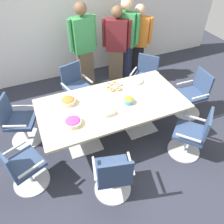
# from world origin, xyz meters

# --- Properties ---
(ground_plane) EXTENTS (10.00, 10.00, 0.01)m
(ground_plane) POSITION_xyz_m (0.00, 0.00, -0.01)
(ground_plane) COLOR #2D303D
(back_wall) EXTENTS (8.00, 0.10, 2.80)m
(back_wall) POSITION_xyz_m (0.00, 2.40, 1.40)
(back_wall) COLOR white
(back_wall) RESTS_ON ground
(conference_table) EXTENTS (2.40, 1.20, 0.75)m
(conference_table) POSITION_xyz_m (0.00, 0.00, 0.63)
(conference_table) COLOR #CCB793
(conference_table) RESTS_ON ground
(office_chair_0) EXTENTS (0.70, 0.70, 0.91)m
(office_chair_0) POSITION_xyz_m (-1.51, 0.51, 0.41)
(office_chair_0) COLOR silver
(office_chair_0) RESTS_ON ground
(office_chair_1) EXTENTS (0.70, 0.70, 0.91)m
(office_chair_1) POSITION_xyz_m (-1.56, -0.44, 0.41)
(office_chair_1) COLOR silver
(office_chair_1) RESTS_ON ground
(office_chair_2) EXTENTS (0.65, 0.65, 0.91)m
(office_chair_2) POSITION_xyz_m (-0.44, -1.07, 0.41)
(office_chair_2) COLOR silver
(office_chair_2) RESTS_ON ground
(office_chair_3) EXTENTS (0.76, 0.76, 0.91)m
(office_chair_3) POSITION_xyz_m (1.02, -0.88, 0.41)
(office_chair_3) COLOR silver
(office_chair_3) RESTS_ON ground
(office_chair_4) EXTENTS (0.56, 0.56, 0.91)m
(office_chair_4) POSITION_xyz_m (1.70, -0.04, 0.41)
(office_chair_4) COLOR silver
(office_chair_4) RESTS_ON ground
(office_chair_5) EXTENTS (0.76, 0.76, 0.91)m
(office_chair_5) POSITION_xyz_m (1.11, 0.83, 0.41)
(office_chair_5) COLOR silver
(office_chair_5) RESTS_ON ground
(office_chair_6) EXTENTS (0.67, 0.67, 0.91)m
(office_chair_6) POSITION_xyz_m (-0.33, 1.08, 0.41)
(office_chair_6) COLOR silver
(office_chair_6) RESTS_ON ground
(person_standing_0) EXTENTS (0.61, 0.29, 1.88)m
(person_standing_0) POSITION_xyz_m (0.06, 1.65, 0.99)
(person_standing_0) COLOR brown
(person_standing_0) RESTS_ON ground
(person_standing_1) EXTENTS (0.57, 0.41, 1.75)m
(person_standing_1) POSITION_xyz_m (0.77, 1.56, 0.92)
(person_standing_1) COLOR brown
(person_standing_1) RESTS_ON ground
(person_standing_2) EXTENTS (0.47, 0.50, 1.87)m
(person_standing_2) POSITION_xyz_m (1.00, 1.60, 0.99)
(person_standing_2) COLOR #232842
(person_standing_2) RESTS_ON ground
(person_standing_3) EXTENTS (0.55, 0.42, 1.70)m
(person_standing_3) POSITION_xyz_m (1.33, 1.63, 0.88)
(person_standing_3) COLOR black
(person_standing_3) RESTS_ON ground
(snack_bowl_candy_mix) EXTENTS (0.25, 0.25, 0.10)m
(snack_bowl_candy_mix) POSITION_xyz_m (-0.72, -0.23, 0.80)
(snack_bowl_candy_mix) COLOR beige
(snack_bowl_candy_mix) RESTS_ON conference_table
(snack_bowl_chips_orange) EXTENTS (0.17, 0.17, 0.10)m
(snack_bowl_chips_orange) POSITION_xyz_m (0.26, -0.10, 0.80)
(snack_bowl_chips_orange) COLOR #4C9EC6
(snack_bowl_chips_orange) RESTS_ON conference_table
(snack_bowl_pretzels) EXTENTS (0.24, 0.24, 0.11)m
(snack_bowl_pretzels) POSITION_xyz_m (-0.66, 0.27, 0.80)
(snack_bowl_pretzels) COLOR beige
(snack_bowl_pretzels) RESTS_ON conference_table
(donut_platter) EXTENTS (0.32, 0.31, 0.04)m
(donut_platter) POSITION_xyz_m (0.20, 0.39, 0.77)
(donut_platter) COLOR white
(donut_platter) RESTS_ON conference_table
(plate_stack) EXTENTS (0.23, 0.23, 0.04)m
(plate_stack) POSITION_xyz_m (0.66, 0.39, 0.77)
(plate_stack) COLOR white
(plate_stack) RESTS_ON conference_table
(napkin_pile) EXTENTS (0.17, 0.17, 0.07)m
(napkin_pile) POSITION_xyz_m (-0.14, -0.21, 0.78)
(napkin_pile) COLOR white
(napkin_pile) RESTS_ON conference_table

